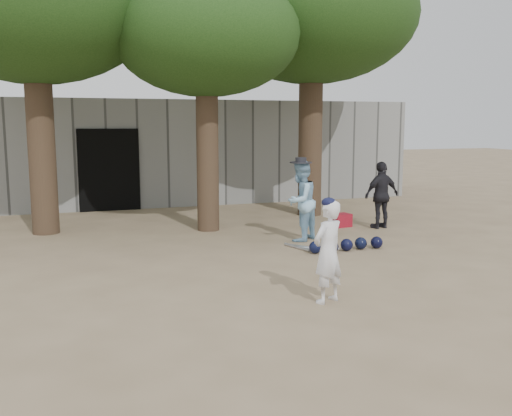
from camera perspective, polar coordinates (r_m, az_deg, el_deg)
name	(u,v)px	position (r m, az deg, el deg)	size (l,w,h in m)	color
ground	(240,282)	(8.62, -1.58, -7.40)	(70.00, 70.00, 0.00)	#937C5E
boy_player	(328,252)	(7.57, 7.20, -4.37)	(0.50, 0.33, 1.37)	white
spectator_blue	(300,201)	(11.45, 4.46, 0.69)	(0.78, 0.61, 1.61)	#93C4E4
spectator_dark	(382,195)	(13.09, 12.44, 1.28)	(0.88, 0.37, 1.51)	black
red_bag	(341,220)	(13.18, 8.49, -1.22)	(0.42, 0.32, 0.30)	#A61628
back_building	(140,150)	(18.42, -11.48, 5.70)	(16.00, 5.24, 3.00)	gray
helmet_row	(347,245)	(10.74, 9.05, -3.66)	(1.51, 0.32, 0.23)	black
bat_pile	(309,248)	(10.80, 5.27, -3.99)	(0.82, 0.79, 0.06)	#B6B7BE
tree_row	(203,18)	(13.51, -5.32, 18.41)	(11.40, 5.80, 6.69)	brown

